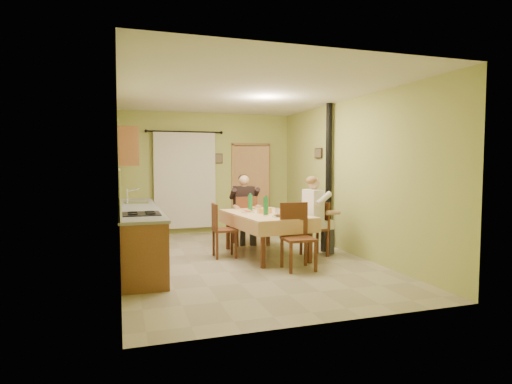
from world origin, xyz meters
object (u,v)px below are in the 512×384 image
object	(u,v)px
stove_flue	(328,195)
chair_far	(244,230)
chair_left	(224,241)
dining_table	(266,234)
chair_right	(315,239)
chair_near	(298,251)
man_far	(244,201)
man_right	(315,207)

from	to	relation	value
stove_flue	chair_far	bearing A→B (deg)	154.95
chair_left	stove_flue	size ratio (longest dim) A/B	0.34
dining_table	chair_right	xyz separation A→B (m)	(0.83, -0.27, -0.09)
stove_flue	chair_left	bearing A→B (deg)	-172.81
dining_table	stove_flue	size ratio (longest dim) A/B	0.71
chair_near	stove_flue	world-z (taller)	stove_flue
dining_table	man_far	xyz separation A→B (m)	(-0.08, 1.10, 0.50)
man_far	man_right	bearing A→B (deg)	-54.15
chair_near	chair_left	size ratio (longest dim) A/B	1.09
chair_far	chair_left	world-z (taller)	chair_far
chair_far	stove_flue	bearing A→B (deg)	-22.37
chair_near	man_right	world-z (taller)	man_right
chair_right	dining_table	bearing A→B (deg)	65.76
man_far	chair_near	bearing A→B (deg)	-81.26
chair_right	man_right	size ratio (longest dim) A/B	0.69
chair_left	chair_near	bearing A→B (deg)	38.97
chair_left	man_right	size ratio (longest dim) A/B	0.68
dining_table	chair_near	xyz separation A→B (m)	(0.15, -1.08, -0.09)
man_right	chair_near	bearing A→B (deg)	134.32
chair_left	man_far	size ratio (longest dim) A/B	0.68
stove_flue	man_far	bearing A→B (deg)	154.49
dining_table	man_far	distance (m)	1.21
chair_near	chair_right	distance (m)	1.05
man_right	stove_flue	xyz separation A→B (m)	(0.61, 0.65, 0.15)
chair_far	chair_left	size ratio (longest dim) A/B	1.04
dining_table	chair_near	size ratio (longest dim) A/B	1.93
chair_near	man_right	size ratio (longest dim) A/B	0.74
dining_table	chair_right	size ratio (longest dim) A/B	2.07
man_far	man_right	xyz separation A→B (m)	(0.90, -1.37, 0.00)
dining_table	chair_near	distance (m)	1.09
chair_right	man_far	world-z (taller)	man_far
dining_table	chair_right	distance (m)	0.88
chair_left	stove_flue	bearing A→B (deg)	99.10
chair_far	chair_near	xyz separation A→B (m)	(0.23, -2.16, 0.00)
man_far	chair_left	bearing A→B (deg)	-121.13
man_far	man_right	world-z (taller)	same
man_far	stove_flue	size ratio (longest dim) A/B	0.50
chair_right	man_right	distance (m)	0.59
chair_far	man_right	xyz separation A→B (m)	(0.90, -1.36, 0.59)
dining_table	chair_far	xyz separation A→B (m)	(-0.08, 1.08, -0.09)
chair_far	chair_near	world-z (taller)	chair_near
chair_left	man_far	xyz separation A→B (m)	(0.66, 0.99, 0.59)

